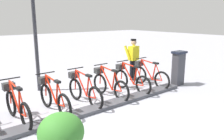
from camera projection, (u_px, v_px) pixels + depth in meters
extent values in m
plane|color=#A09FA8|center=(88.00, 113.00, 6.01)|extent=(60.00, 60.00, 0.00)
cube|color=#47474C|center=(88.00, 111.00, 6.00)|extent=(0.44, 7.36, 0.10)
cube|color=#38383D|center=(178.00, 69.00, 8.38)|extent=(0.28, 0.44, 1.20)
cube|color=#194C8C|center=(175.00, 59.00, 8.42)|extent=(0.03, 0.30, 0.40)
cube|color=black|center=(179.00, 52.00, 8.24)|extent=(0.36, 0.52, 0.08)
torus|color=black|center=(162.00, 81.00, 7.85)|extent=(0.67, 0.09, 0.67)
torus|color=black|center=(140.00, 75.00, 8.62)|extent=(0.67, 0.09, 0.67)
cylinder|color=red|center=(147.00, 69.00, 8.31)|extent=(0.60, 0.06, 0.70)
cylinder|color=red|center=(154.00, 72.00, 8.06)|extent=(0.16, 0.05, 0.61)
cylinder|color=red|center=(148.00, 62.00, 8.19)|extent=(0.69, 0.07, 0.11)
cylinder|color=red|center=(157.00, 80.00, 8.01)|extent=(0.43, 0.05, 0.09)
cylinder|color=red|center=(159.00, 72.00, 7.90)|extent=(0.33, 0.04, 0.56)
cylinder|color=red|center=(140.00, 67.00, 8.53)|extent=(0.10, 0.04, 0.62)
cube|color=black|center=(156.00, 63.00, 7.94)|extent=(0.22, 0.11, 0.06)
cylinder|color=black|center=(141.00, 58.00, 8.43)|extent=(0.05, 0.54, 0.03)
cube|color=#2D2D2D|center=(139.00, 63.00, 8.56)|extent=(0.21, 0.29, 0.18)
torus|color=black|center=(143.00, 86.00, 7.27)|extent=(0.67, 0.09, 0.67)
torus|color=black|center=(121.00, 79.00, 8.05)|extent=(0.67, 0.09, 0.67)
cylinder|color=red|center=(128.00, 73.00, 7.73)|extent=(0.60, 0.06, 0.70)
cylinder|color=red|center=(135.00, 76.00, 7.49)|extent=(0.16, 0.05, 0.61)
cylinder|color=red|center=(129.00, 65.00, 7.62)|extent=(0.69, 0.07, 0.11)
cylinder|color=red|center=(138.00, 85.00, 7.44)|extent=(0.43, 0.05, 0.09)
cylinder|color=red|center=(140.00, 77.00, 7.33)|extent=(0.33, 0.04, 0.56)
cylinder|color=red|center=(122.00, 71.00, 7.96)|extent=(0.10, 0.04, 0.62)
cube|color=black|center=(137.00, 67.00, 7.37)|extent=(0.22, 0.11, 0.06)
cylinder|color=black|center=(123.00, 61.00, 7.86)|extent=(0.05, 0.54, 0.03)
cube|color=#2D2D2D|center=(120.00, 67.00, 7.99)|extent=(0.21, 0.29, 0.18)
torus|color=black|center=(121.00, 91.00, 6.70)|extent=(0.67, 0.09, 0.67)
torus|color=black|center=(100.00, 84.00, 7.48)|extent=(0.67, 0.09, 0.67)
cylinder|color=red|center=(106.00, 78.00, 7.16)|extent=(0.60, 0.06, 0.70)
cylinder|color=red|center=(113.00, 81.00, 6.92)|extent=(0.16, 0.05, 0.61)
cylinder|color=red|center=(108.00, 69.00, 7.05)|extent=(0.69, 0.07, 0.11)
cylinder|color=red|center=(117.00, 91.00, 6.87)|extent=(0.43, 0.05, 0.09)
cylinder|color=red|center=(118.00, 81.00, 6.75)|extent=(0.33, 0.04, 0.56)
cylinder|color=red|center=(100.00, 75.00, 7.39)|extent=(0.10, 0.04, 0.62)
cube|color=black|center=(115.00, 71.00, 6.80)|extent=(0.22, 0.11, 0.06)
cylinder|color=black|center=(101.00, 64.00, 7.29)|extent=(0.05, 0.54, 0.03)
cube|color=#2D2D2D|center=(99.00, 70.00, 7.42)|extent=(0.21, 0.29, 0.18)
torus|color=black|center=(96.00, 98.00, 6.13)|extent=(0.67, 0.09, 0.67)
torus|color=black|center=(75.00, 89.00, 6.91)|extent=(0.67, 0.09, 0.67)
cylinder|color=red|center=(81.00, 83.00, 6.59)|extent=(0.60, 0.06, 0.70)
cylinder|color=red|center=(88.00, 87.00, 6.35)|extent=(0.16, 0.05, 0.61)
cylinder|color=red|center=(82.00, 73.00, 6.48)|extent=(0.69, 0.07, 0.11)
cylinder|color=red|center=(91.00, 97.00, 6.29)|extent=(0.43, 0.05, 0.09)
cylinder|color=red|center=(92.00, 87.00, 6.18)|extent=(0.33, 0.04, 0.56)
cylinder|color=red|center=(75.00, 80.00, 6.82)|extent=(0.10, 0.04, 0.62)
cube|color=black|center=(89.00, 76.00, 6.23)|extent=(0.22, 0.11, 0.06)
cylinder|color=black|center=(75.00, 68.00, 6.71)|extent=(0.05, 0.54, 0.03)
cube|color=#2D2D2D|center=(74.00, 75.00, 6.84)|extent=(0.21, 0.29, 0.18)
torus|color=black|center=(64.00, 106.00, 5.56)|extent=(0.67, 0.09, 0.67)
torus|color=black|center=(46.00, 96.00, 6.34)|extent=(0.67, 0.09, 0.67)
cylinder|color=red|center=(51.00, 89.00, 6.02)|extent=(0.60, 0.06, 0.70)
cylinder|color=red|center=(57.00, 93.00, 5.77)|extent=(0.16, 0.05, 0.61)
cylinder|color=red|center=(51.00, 79.00, 5.91)|extent=(0.69, 0.07, 0.11)
cylinder|color=red|center=(60.00, 105.00, 5.72)|extent=(0.43, 0.05, 0.09)
cylinder|color=red|center=(61.00, 94.00, 5.61)|extent=(0.33, 0.04, 0.56)
cylinder|color=red|center=(46.00, 85.00, 6.24)|extent=(0.10, 0.04, 0.62)
cube|color=black|center=(57.00, 82.00, 5.66)|extent=(0.22, 0.11, 0.06)
cylinder|color=black|center=(45.00, 73.00, 6.14)|extent=(0.05, 0.54, 0.03)
cube|color=#2D2D2D|center=(44.00, 80.00, 6.27)|extent=(0.21, 0.29, 0.18)
torus|color=black|center=(26.00, 117.00, 4.99)|extent=(0.67, 0.09, 0.67)
torus|color=black|center=(11.00, 103.00, 5.77)|extent=(0.67, 0.09, 0.67)
cylinder|color=red|center=(14.00, 96.00, 5.45)|extent=(0.60, 0.06, 0.70)
cylinder|color=red|center=(19.00, 102.00, 5.20)|extent=(0.16, 0.05, 0.61)
cylinder|color=red|center=(14.00, 85.00, 5.34)|extent=(0.69, 0.07, 0.11)
cylinder|color=red|center=(23.00, 115.00, 5.15)|extent=(0.43, 0.05, 0.09)
cylinder|color=red|center=(22.00, 103.00, 5.04)|extent=(0.33, 0.04, 0.56)
cylinder|color=red|center=(10.00, 92.00, 5.67)|extent=(0.10, 0.04, 0.62)
cube|color=black|center=(19.00, 89.00, 5.08)|extent=(0.22, 0.11, 0.06)
cylinder|color=black|center=(9.00, 79.00, 5.57)|extent=(0.05, 0.54, 0.03)
cube|color=#2D2D2D|center=(9.00, 86.00, 5.70)|extent=(0.21, 0.29, 0.18)
cube|color=white|center=(130.00, 79.00, 9.16)|extent=(0.27, 0.13, 0.10)
cube|color=white|center=(136.00, 78.00, 9.23)|extent=(0.27, 0.13, 0.10)
cylinder|color=black|center=(132.00, 70.00, 9.04)|extent=(0.15, 0.15, 0.82)
cylinder|color=black|center=(135.00, 69.00, 9.18)|extent=(0.15, 0.15, 0.82)
cube|color=yellow|center=(134.00, 53.00, 8.96)|extent=(0.30, 0.42, 0.56)
cylinder|color=yellow|center=(127.00, 53.00, 8.84)|extent=(0.34, 0.13, 0.57)
cylinder|color=yellow|center=(136.00, 52.00, 9.20)|extent=(0.34, 0.13, 0.57)
sphere|color=tan|center=(134.00, 42.00, 8.86)|extent=(0.22, 0.22, 0.22)
cylinder|color=black|center=(133.00, 40.00, 8.85)|extent=(0.22, 0.22, 0.06)
cylinder|color=#2D2D33|center=(36.00, 42.00, 7.49)|extent=(0.12, 0.12, 3.34)
ellipsoid|color=#3A812B|center=(61.00, 132.00, 3.68)|extent=(0.76, 0.76, 0.64)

